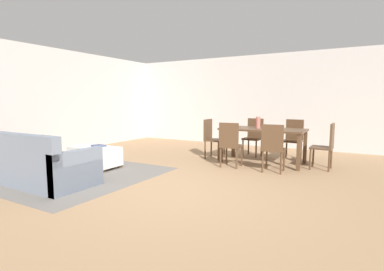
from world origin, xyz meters
name	(u,v)px	position (x,y,z in m)	size (l,w,h in m)	color
ground_plane	(173,188)	(0.00, 0.00, 0.00)	(10.80, 10.80, 0.00)	#9E7A56
wall_back	(267,101)	(0.00, 5.00, 1.35)	(9.00, 0.12, 2.70)	beige
wall_left	(28,101)	(-4.50, 0.50, 1.35)	(0.12, 11.00, 2.70)	beige
area_rug	(70,174)	(-2.17, -0.20, 0.00)	(3.00, 2.80, 0.01)	slate
couch	(35,166)	(-2.17, -0.86, 0.29)	(2.08, 0.90, 0.86)	slate
ottoman_table	(95,156)	(-2.18, 0.42, 0.25)	(1.03, 0.54, 0.43)	silver
dining_table	(263,133)	(0.63, 2.56, 0.67)	(1.77, 0.85, 0.76)	#513823
dining_chair_near_left	(230,142)	(0.19, 1.80, 0.52)	(0.42, 0.42, 0.92)	#513823
dining_chair_near_right	(273,145)	(1.06, 1.80, 0.52)	(0.42, 0.42, 0.92)	#513823
dining_chair_far_left	(254,135)	(0.19, 3.31, 0.52)	(0.43, 0.43, 0.92)	#513823
dining_chair_far_right	(293,137)	(1.12, 3.37, 0.52)	(0.43, 0.43, 0.92)	#513823
dining_chair_head_east	(326,144)	(1.90, 2.56, 0.52)	(0.41, 0.41, 0.92)	#513823
dining_chair_head_west	(212,136)	(-0.60, 2.55, 0.52)	(0.41, 0.41, 0.92)	#513823
vase_centerpiece	(258,123)	(0.54, 2.52, 0.89)	(0.09, 0.09, 0.25)	#B26659
book_on_ottoman	(99,146)	(-2.12, 0.47, 0.45)	(0.26, 0.20, 0.03)	#3F4C72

